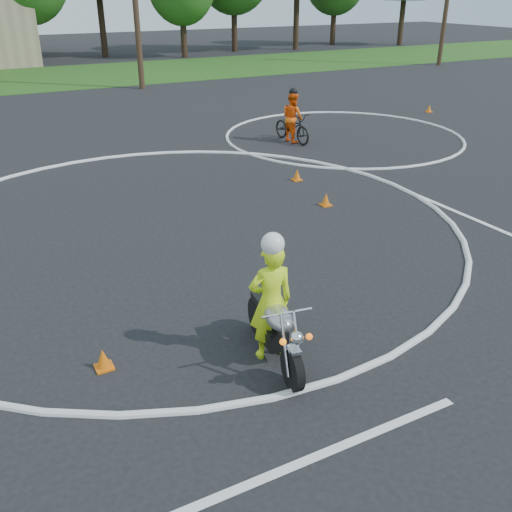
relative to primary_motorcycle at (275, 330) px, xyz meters
name	(u,v)px	position (x,y,z in m)	size (l,w,h in m)	color
ground	(237,285)	(0.50, 2.22, -0.49)	(120.00, 120.00, 0.00)	black
grass_strip	(21,80)	(0.50, 29.22, -0.48)	(120.00, 10.00, 0.02)	#1E4714
course_markings	(238,192)	(2.67, 6.57, -0.48)	(19.05, 19.05, 0.12)	silver
primary_motorcycle	(275,330)	(0.00, 0.00, 0.00)	(0.72, 1.92, 1.01)	black
rider_primary_grp	(271,299)	(0.00, 0.13, 0.41)	(0.68, 0.50, 1.88)	#D2F619
rider_second_grp	(292,123)	(6.57, 10.40, 0.12)	(0.79, 1.86, 1.75)	black
traffic_cones	(246,189)	(2.79, 6.35, -0.36)	(20.85, 11.27, 0.30)	orange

